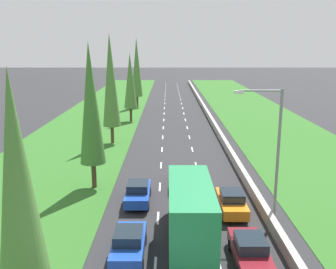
# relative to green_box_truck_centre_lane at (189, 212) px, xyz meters

# --- Properties ---
(ground_plane) EXTENTS (300.00, 300.00, 0.00)m
(ground_plane) POSITION_rel_green_box_truck_centre_lane_xyz_m (-0.21, 42.73, -2.18)
(ground_plane) COLOR #28282B
(ground_plane) RESTS_ON ground
(grass_verge_left) EXTENTS (14.00, 140.00, 0.04)m
(grass_verge_left) POSITION_rel_green_box_truck_centre_lane_xyz_m (-12.86, 42.73, -2.16)
(grass_verge_left) COLOR #2D6623
(grass_verge_left) RESTS_ON ground
(grass_verge_right) EXTENTS (14.00, 140.00, 0.04)m
(grass_verge_right) POSITION_rel_green_box_truck_centre_lane_xyz_m (14.14, 42.73, -2.16)
(grass_verge_right) COLOR #2D6623
(grass_verge_right) RESTS_ON ground
(median_barrier) EXTENTS (0.44, 120.00, 0.85)m
(median_barrier) POSITION_rel_green_box_truck_centre_lane_xyz_m (5.49, 42.73, -1.76)
(median_barrier) COLOR #9E9B93
(median_barrier) RESTS_ON ground
(lane_markings) EXTENTS (3.64, 116.00, 0.01)m
(lane_markings) POSITION_rel_green_box_truck_centre_lane_xyz_m (-0.21, 42.73, -2.18)
(lane_markings) COLOR white
(lane_markings) RESTS_ON ground
(green_box_truck_centre_lane) EXTENTS (2.46, 9.40, 4.18)m
(green_box_truck_centre_lane) POSITION_rel_green_box_truck_centre_lane_xyz_m (0.00, 0.00, 0.00)
(green_box_truck_centre_lane) COLOR black
(green_box_truck_centre_lane) RESTS_ON ground
(maroon_sedan_right_lane) EXTENTS (1.82, 4.50, 1.64)m
(maroon_sedan_right_lane) POSITION_rel_green_box_truck_centre_lane_xyz_m (3.18, -1.97, -1.37)
(maroon_sedan_right_lane) COLOR maroon
(maroon_sedan_right_lane) RESTS_ON ground
(orange_sedan_right_lane) EXTENTS (1.82, 4.50, 1.64)m
(orange_sedan_right_lane) POSITION_rel_green_box_truck_centre_lane_xyz_m (3.28, 4.68, -1.37)
(orange_sedan_right_lane) COLOR orange
(orange_sedan_right_lane) RESTS_ON ground
(red_sedan_centre_lane) EXTENTS (1.82, 4.50, 1.64)m
(red_sedan_centre_lane) POSITION_rel_green_box_truck_centre_lane_xyz_m (-0.03, 9.50, -1.37)
(red_sedan_centre_lane) COLOR red
(red_sedan_centre_lane) RESTS_ON ground
(blue_sedan_left_lane) EXTENTS (1.82, 4.50, 1.64)m
(blue_sedan_left_lane) POSITION_rel_green_box_truck_centre_lane_xyz_m (-3.48, -1.19, -1.37)
(blue_sedan_left_lane) COLOR #1E47B7
(blue_sedan_left_lane) RESTS_ON ground
(blue_sedan_left_lane_third) EXTENTS (1.82, 4.50, 1.64)m
(blue_sedan_left_lane_third) POSITION_rel_green_box_truck_centre_lane_xyz_m (-3.55, 6.48, -1.37)
(blue_sedan_left_lane_third) COLOR #1E47B7
(blue_sedan_left_lane_third) RESTS_ON ground
(poplar_tree_nearest) EXTENTS (2.07, 2.07, 10.95)m
(poplar_tree_nearest) POSITION_rel_green_box_truck_centre_lane_xyz_m (-7.32, -6.26, 4.34)
(poplar_tree_nearest) COLOR #4C3823
(poplar_tree_nearest) RESTS_ON ground
(poplar_tree_second) EXTENTS (2.10, 2.10, 12.06)m
(poplar_tree_second) POSITION_rel_green_box_truck_centre_lane_xyz_m (-7.48, 9.62, 4.90)
(poplar_tree_second) COLOR #4C3823
(poplar_tree_second) RESTS_ON ground
(poplar_tree_third) EXTENTS (2.13, 2.13, 13.23)m
(poplar_tree_third) POSITION_rel_green_box_truck_centre_lane_xyz_m (-8.08, 24.61, 5.49)
(poplar_tree_third) COLOR #4C3823
(poplar_tree_third) RESTS_ON ground
(poplar_tree_fourth) EXTENTS (2.07, 2.07, 10.61)m
(poplar_tree_fourth) POSITION_rel_green_box_truck_centre_lane_xyz_m (-7.12, 38.53, 4.17)
(poplar_tree_fourth) COLOR #4C3823
(poplar_tree_fourth) RESTS_ON ground
(poplar_tree_fifth) EXTENTS (2.13, 2.13, 13.25)m
(poplar_tree_fifth) POSITION_rel_green_box_truck_centre_lane_xyz_m (-7.21, 52.50, 5.50)
(poplar_tree_fifth) COLOR #4C3823
(poplar_tree_fifth) RESTS_ON ground
(street_light_mast) EXTENTS (3.20, 0.28, 9.00)m
(street_light_mast) POSITION_rel_green_box_truck_centre_lane_xyz_m (5.76, 3.81, 3.05)
(street_light_mast) COLOR gray
(street_light_mast) RESTS_ON ground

